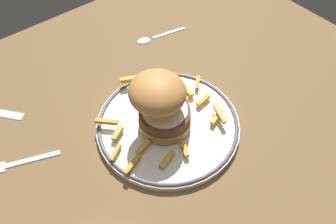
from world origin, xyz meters
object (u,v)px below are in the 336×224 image
fork (17,163)px  spoon (149,38)px  burger (161,103)px  dinner_plate (168,124)px

fork → spoon: size_ratio=1.04×
spoon → burger: bearing=-122.0°
burger → fork: burger is taller
fork → spoon: spoon is taller
dinner_plate → fork: size_ratio=2.01×
dinner_plate → fork: (-26.58, 10.79, -0.66)cm
burger → spoon: 28.33cm
dinner_plate → spoon: size_ratio=2.09×
burger → spoon: size_ratio=1.00×
burger → spoon: burger is taller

